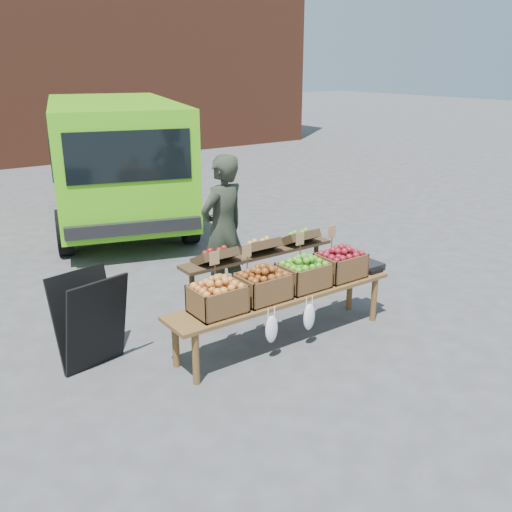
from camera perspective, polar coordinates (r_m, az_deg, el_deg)
ground at (r=5.67m, az=-4.08°, el=-12.04°), size 80.00×80.00×0.00m
delivery_van at (r=10.83m, az=-13.84°, el=8.90°), size 3.69×5.48×2.25m
vendor at (r=7.07m, az=-3.31°, el=2.66°), size 0.76×0.59×1.87m
chalkboard_sign at (r=5.87m, az=-16.22°, el=-6.25°), size 0.71×0.48×0.98m
back_table at (r=6.75m, az=0.27°, el=-1.84°), size 2.10×0.44×1.04m
display_bench at (r=6.20m, az=2.71°, el=-6.17°), size 2.70×0.56×0.57m
crate_golden_apples at (r=5.59m, az=-3.89°, el=-4.31°), size 0.50×0.40×0.28m
crate_russet_pears at (r=5.88m, az=0.67°, el=-3.09°), size 0.50×0.40×0.28m
crate_red_apples at (r=6.20m, az=4.77°, el=-1.96°), size 0.50×0.40×0.28m
crate_green_apples at (r=6.55m, az=8.45°, el=-0.94°), size 0.50×0.40×0.28m
weighing_scale at (r=6.87m, az=10.97°, el=-1.02°), size 0.34×0.30×0.08m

